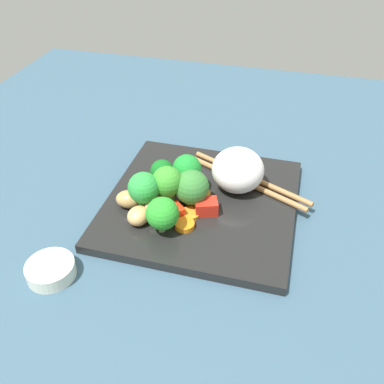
% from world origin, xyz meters
% --- Properties ---
extents(ground_plane, '(1.10, 1.10, 0.02)m').
position_xyz_m(ground_plane, '(0.00, 0.00, -0.01)').
color(ground_plane, '#345165').
extents(square_plate, '(0.27, 0.27, 0.01)m').
position_xyz_m(square_plate, '(0.00, 0.00, 0.01)').
color(square_plate, black).
rests_on(square_plate, ground_plane).
extents(rice_mound, '(0.09, 0.09, 0.06)m').
position_xyz_m(rice_mound, '(-0.04, -0.04, 0.05)').
color(rice_mound, white).
rests_on(rice_mound, square_plate).
extents(broccoli_floret_0, '(0.04, 0.04, 0.06)m').
position_xyz_m(broccoli_floret_0, '(0.03, -0.01, 0.05)').
color(broccoli_floret_0, '#72AC44').
rests_on(broccoli_floret_0, square_plate).
extents(broccoli_floret_1, '(0.04, 0.04, 0.06)m').
position_xyz_m(broccoli_floret_1, '(0.07, 0.04, 0.05)').
color(broccoli_floret_1, '#569F3E').
rests_on(broccoli_floret_1, square_plate).
extents(broccoli_floret_2, '(0.03, 0.03, 0.05)m').
position_xyz_m(broccoli_floret_2, '(0.06, -0.00, 0.05)').
color(broccoli_floret_2, '#61A139').
rests_on(broccoli_floret_2, square_plate).
extents(broccoli_floret_3, '(0.04, 0.04, 0.06)m').
position_xyz_m(broccoli_floret_3, '(0.04, 0.02, 0.05)').
color(broccoli_floret_3, '#65A54C').
rests_on(broccoli_floret_3, square_plate).
extents(broccoli_floret_4, '(0.04, 0.04, 0.05)m').
position_xyz_m(broccoli_floret_4, '(0.03, 0.08, 0.04)').
color(broccoli_floret_4, '#6D9E52').
rests_on(broccoli_floret_4, square_plate).
extents(broccoli_floret_5, '(0.05, 0.05, 0.06)m').
position_xyz_m(broccoli_floret_5, '(0.01, 0.02, 0.04)').
color(broccoli_floret_5, '#66A847').
rests_on(broccoli_floret_5, square_plate).
extents(carrot_slice_0, '(0.04, 0.04, 0.00)m').
position_xyz_m(carrot_slice_0, '(0.08, -0.02, 0.02)').
color(carrot_slice_0, orange).
rests_on(carrot_slice_0, square_plate).
extents(carrot_slice_1, '(0.03, 0.03, 0.01)m').
position_xyz_m(carrot_slice_1, '(0.01, 0.04, 0.02)').
color(carrot_slice_1, orange).
rests_on(carrot_slice_1, square_plate).
extents(carrot_slice_2, '(0.04, 0.04, 0.01)m').
position_xyz_m(carrot_slice_2, '(0.09, 0.01, 0.02)').
color(carrot_slice_2, orange).
rests_on(carrot_slice_2, square_plate).
extents(carrot_slice_3, '(0.03, 0.03, 0.01)m').
position_xyz_m(carrot_slice_3, '(0.01, 0.06, 0.02)').
color(carrot_slice_3, orange).
rests_on(carrot_slice_3, square_plate).
extents(carrot_slice_4, '(0.02, 0.02, 0.01)m').
position_xyz_m(carrot_slice_4, '(-0.00, -0.01, 0.02)').
color(carrot_slice_4, orange).
rests_on(carrot_slice_4, square_plate).
extents(carrot_slice_5, '(0.03, 0.03, 0.01)m').
position_xyz_m(carrot_slice_5, '(0.04, -0.04, 0.02)').
color(carrot_slice_5, orange).
rests_on(carrot_slice_5, square_plate).
extents(pepper_chunk_0, '(0.03, 0.03, 0.02)m').
position_xyz_m(pepper_chunk_0, '(0.03, 0.04, 0.02)').
color(pepper_chunk_0, red).
rests_on(pepper_chunk_0, square_plate).
extents(pepper_chunk_1, '(0.04, 0.03, 0.02)m').
position_xyz_m(pepper_chunk_1, '(-0.01, 0.03, 0.02)').
color(pepper_chunk_1, red).
rests_on(pepper_chunk_1, square_plate).
extents(chicken_piece_1, '(0.04, 0.05, 0.03)m').
position_xyz_m(chicken_piece_1, '(0.05, 0.05, 0.03)').
color(chicken_piece_1, tan).
rests_on(chicken_piece_1, square_plate).
extents(chicken_piece_2, '(0.04, 0.04, 0.02)m').
position_xyz_m(chicken_piece_2, '(0.07, 0.07, 0.03)').
color(chicken_piece_2, tan).
rests_on(chicken_piece_2, square_plate).
extents(chicken_piece_3, '(0.04, 0.03, 0.02)m').
position_xyz_m(chicken_piece_3, '(0.10, 0.04, 0.03)').
color(chicken_piece_3, tan).
rests_on(chicken_piece_3, square_plate).
extents(chopstick_pair, '(0.20, 0.11, 0.01)m').
position_xyz_m(chopstick_pair, '(-0.06, -0.06, 0.02)').
color(chopstick_pair, '#9E6F41').
rests_on(chopstick_pair, square_plate).
extents(sauce_cup, '(0.06, 0.06, 0.02)m').
position_xyz_m(sauce_cup, '(0.15, 0.17, 0.01)').
color(sauce_cup, silver).
rests_on(sauce_cup, ground_plane).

